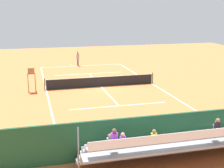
# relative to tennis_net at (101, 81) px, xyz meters

# --- Properties ---
(ground_plane) EXTENTS (60.00, 60.00, 0.00)m
(ground_plane) POSITION_rel_tennis_net_xyz_m (0.00, 0.00, -0.50)
(ground_plane) COLOR #C66B38
(court_line_markings) EXTENTS (10.10, 22.20, 0.01)m
(court_line_markings) POSITION_rel_tennis_net_xyz_m (0.00, -0.04, -0.50)
(court_line_markings) COLOR white
(court_line_markings) RESTS_ON ground
(tennis_net) EXTENTS (10.30, 0.10, 1.07)m
(tennis_net) POSITION_rel_tennis_net_xyz_m (0.00, 0.00, 0.00)
(tennis_net) COLOR black
(tennis_net) RESTS_ON ground
(backdrop_wall) EXTENTS (18.00, 0.16, 2.00)m
(backdrop_wall) POSITION_rel_tennis_net_xyz_m (0.00, 14.00, 0.50)
(backdrop_wall) COLOR #1E4C2D
(backdrop_wall) RESTS_ON ground
(bleacher_stand) EXTENTS (9.06, 2.40, 2.48)m
(bleacher_stand) POSITION_rel_tennis_net_xyz_m (0.06, 15.36, 0.44)
(bleacher_stand) COLOR gray
(bleacher_stand) RESTS_ON ground
(umpire_chair) EXTENTS (0.67, 0.67, 2.14)m
(umpire_chair) POSITION_rel_tennis_net_xyz_m (6.20, 0.29, 0.81)
(umpire_chair) COLOR olive
(umpire_chair) RESTS_ON ground
(courtside_bench) EXTENTS (1.80, 0.40, 0.93)m
(courtside_bench) POSITION_rel_tennis_net_xyz_m (-2.89, 13.27, 0.06)
(courtside_bench) COLOR #9E754C
(courtside_bench) RESTS_ON ground
(equipment_bag) EXTENTS (0.90, 0.36, 0.36)m
(equipment_bag) POSITION_rel_tennis_net_xyz_m (-1.12, 13.40, -0.32)
(equipment_bag) COLOR #B22D2D
(equipment_bag) RESTS_ON ground
(tennis_player) EXTENTS (0.37, 0.53, 1.93)m
(tennis_player) POSITION_rel_tennis_net_xyz_m (0.42, -11.19, 0.51)
(tennis_player) COLOR navy
(tennis_player) RESTS_ON ground
(tennis_racket) EXTENTS (0.45, 0.56, 0.03)m
(tennis_racket) POSITION_rel_tennis_net_xyz_m (1.26, -11.76, -0.49)
(tennis_racket) COLOR black
(tennis_racket) RESTS_ON ground
(tennis_ball_near) EXTENTS (0.07, 0.07, 0.07)m
(tennis_ball_near) POSITION_rel_tennis_net_xyz_m (-0.77, -7.36, -0.47)
(tennis_ball_near) COLOR #CCDB33
(tennis_ball_near) RESTS_ON ground
(tennis_ball_far) EXTENTS (0.07, 0.07, 0.07)m
(tennis_ball_far) POSITION_rel_tennis_net_xyz_m (-0.11, -9.71, -0.47)
(tennis_ball_far) COLOR #CCDB33
(tennis_ball_far) RESTS_ON ground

